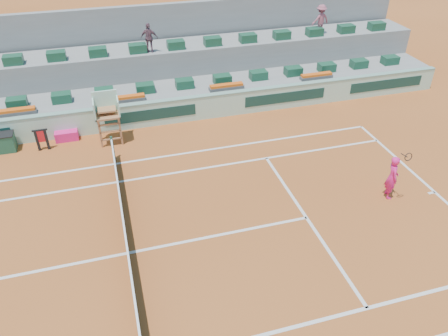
{
  "coord_description": "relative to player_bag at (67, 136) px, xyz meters",
  "views": [
    {
      "loc": [
        0.2,
        -10.73,
        10.45
      ],
      "look_at": [
        4.0,
        2.5,
        1.0
      ],
      "focal_mm": 35.0,
      "sensor_mm": 36.0,
      "label": 1
    }
  ],
  "objects": [
    {
      "name": "tennis_net",
      "position": [
        1.98,
        -8.15,
        0.3
      ],
      "size": [
        0.1,
        11.97,
        1.1
      ],
      "color": "black",
      "rests_on": "ground"
    },
    {
      "name": "stadium_back_wall",
      "position": [
        1.98,
        5.75,
        1.97
      ],
      "size": [
        36.0,
        0.4,
        4.4
      ],
      "primitive_type": "cube",
      "color": "gray",
      "rests_on": "ground"
    },
    {
      "name": "seat_row_upper",
      "position": [
        1.98,
        3.55,
        2.59
      ],
      "size": [
        32.9,
        0.6,
        0.44
      ],
      "color": "#17452E",
      "rests_on": "seating_tier_upper"
    },
    {
      "name": "flower_planters",
      "position": [
        0.48,
        0.85,
        1.11
      ],
      "size": [
        26.8,
        0.36,
        0.28
      ],
      "color": "#4F4F4F",
      "rests_on": "seating_tier_lower"
    },
    {
      "name": "spectator_mid",
      "position": [
        4.61,
        3.39,
        3.12
      ],
      "size": [
        0.94,
        0.59,
        1.49
      ],
      "primitive_type": "imported",
      "rotation": [
        0.0,
        0.0,
        2.87
      ],
      "color": "#6D4956",
      "rests_on": "seating_tier_upper"
    },
    {
      "name": "ground",
      "position": [
        1.98,
        -8.15,
        -0.23
      ],
      "size": [
        90.0,
        90.0,
        0.0
      ],
      "primitive_type": "plane",
      "color": "#98491D",
      "rests_on": "ground"
    },
    {
      "name": "seating_tier_upper",
      "position": [
        1.98,
        4.15,
        1.07
      ],
      "size": [
        36.0,
        2.4,
        2.6
      ],
      "primitive_type": "cube",
      "color": "gray",
      "rests_on": "ground"
    },
    {
      "name": "towel_rack",
      "position": [
        -0.99,
        -0.6,
        0.38
      ],
      "size": [
        0.64,
        0.11,
        1.03
      ],
      "color": "black",
      "rests_on": "ground"
    },
    {
      "name": "drink_cooler_a",
      "position": [
        -2.55,
        -0.22,
        0.19
      ],
      "size": [
        0.78,
        0.68,
        0.84
      ],
      "color": "#184A35",
      "rests_on": "ground"
    },
    {
      "name": "court_lines",
      "position": [
        1.98,
        -8.15,
        -0.22
      ],
      "size": [
        23.89,
        11.09,
        0.01
      ],
      "color": "silver",
      "rests_on": "ground"
    },
    {
      "name": "seating_tier_lower",
      "position": [
        1.98,
        2.55,
        0.37
      ],
      "size": [
        36.0,
        4.0,
        1.2
      ],
      "primitive_type": "cube",
      "color": "gray",
      "rests_on": "ground"
    },
    {
      "name": "player_bag",
      "position": [
        0.0,
        0.0,
        0.0
      ],
      "size": [
        1.03,
        0.46,
        0.46
      ],
      "primitive_type": "cube",
      "color": "#F21F7C",
      "rests_on": "ground"
    },
    {
      "name": "seat_row_lower",
      "position": [
        1.98,
        1.65,
        1.19
      ],
      "size": [
        32.9,
        0.6,
        0.44
      ],
      "color": "#17452E",
      "rests_on": "seating_tier_lower"
    },
    {
      "name": "advertising_hoarding",
      "position": [
        2.01,
        0.35,
        0.41
      ],
      "size": [
        36.0,
        0.34,
        1.26
      ],
      "color": "#ACD9BF",
      "rests_on": "ground"
    },
    {
      "name": "umpire_chair",
      "position": [
        1.98,
        -0.65,
        1.32
      ],
      "size": [
        1.1,
        0.9,
        2.4
      ],
      "color": "#99603A",
      "rests_on": "ground"
    },
    {
      "name": "tennis_player",
      "position": [
        11.94,
        -7.83,
        0.67
      ],
      "size": [
        0.61,
        0.94,
        2.28
      ],
      "color": "#F21F7C",
      "rests_on": "ground"
    },
    {
      "name": "spectator_right",
      "position": [
        14.39,
        3.76,
        3.19
      ],
      "size": [
        1.14,
        0.76,
        1.63
      ],
      "primitive_type": "imported",
      "rotation": [
        0.0,
        0.0,
        3.3
      ],
      "color": "#9A4D5D",
      "rests_on": "seating_tier_upper"
    }
  ]
}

